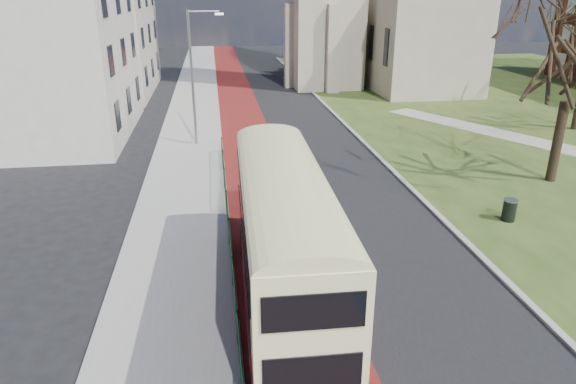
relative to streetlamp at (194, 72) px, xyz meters
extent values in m
plane|color=black|center=(4.35, -18.00, -4.59)|extent=(160.00, 160.00, 0.00)
cube|color=black|center=(5.85, 2.00, -4.59)|extent=(9.00, 120.00, 0.01)
cube|color=#591414|center=(3.15, 2.00, -4.59)|extent=(3.40, 120.00, 0.01)
cube|color=gray|center=(-0.65, 2.00, -4.53)|extent=(4.00, 120.00, 0.12)
cube|color=#999993|center=(1.35, 2.00, -4.53)|extent=(0.25, 120.00, 0.13)
cube|color=#999993|center=(10.45, 4.00, -4.53)|extent=(0.25, 80.00, 0.13)
cylinder|color=#0C391C|center=(1.40, -14.00, -3.49)|extent=(0.04, 24.00, 0.04)
cylinder|color=#0C391C|center=(1.40, -14.00, -4.44)|extent=(0.04, 24.00, 0.04)
cube|color=#A09382|center=(20.85, 20.00, -0.09)|extent=(9.00, 18.00, 9.00)
cube|color=beige|center=(-9.65, 4.00, 1.66)|extent=(10.00, 14.00, 12.50)
cube|color=#B8AD9C|center=(-9.65, 20.00, 0.91)|extent=(10.00, 16.00, 11.00)
cylinder|color=gray|center=(-0.15, 0.00, -0.47)|extent=(0.16, 0.16, 8.00)
cylinder|color=gray|center=(0.75, 0.00, 3.43)|extent=(1.80, 0.10, 0.10)
cube|color=silver|center=(1.65, 0.00, 3.28)|extent=(0.50, 0.18, 0.12)
cube|color=maroon|center=(2.91, -18.44, -3.63)|extent=(2.68, 10.45, 0.94)
cube|color=#F2F2A5|center=(2.91, -18.44, -1.79)|extent=(2.66, 10.40, 2.74)
cube|color=black|center=(1.73, -18.13, -2.64)|extent=(0.28, 8.52, 0.90)
cube|color=black|center=(4.10, -18.19, -2.64)|extent=(0.28, 8.52, 0.90)
cube|color=black|center=(1.73, -18.41, -1.22)|extent=(0.31, 9.35, 0.85)
cube|color=black|center=(4.09, -18.47, -1.22)|extent=(0.31, 9.35, 0.85)
cube|color=black|center=(3.05, -13.28, -2.64)|extent=(2.12, 0.14, 0.99)
cube|color=black|center=(3.05, -13.28, -1.22)|extent=(2.12, 0.14, 0.85)
cube|color=orange|center=(3.05, -13.28, -0.68)|extent=(1.69, 0.14, 0.28)
cylinder|color=black|center=(1.92, -14.88, -4.10)|extent=(0.31, 0.99, 0.98)
cylinder|color=black|center=(4.09, -14.94, -4.10)|extent=(0.31, 0.99, 0.98)
cylinder|color=black|center=(1.74, -21.53, -4.10)|extent=(0.31, 0.99, 0.98)
cylinder|color=black|center=(3.91, -21.59, -4.10)|extent=(0.31, 0.99, 0.98)
cylinder|color=black|center=(17.98, -9.22, -2.51)|extent=(0.62, 0.62, 4.08)
cylinder|color=black|center=(13.17, -13.51, -4.10)|extent=(0.68, 0.68, 0.90)
cylinder|color=gray|center=(13.17, -13.51, -3.63)|extent=(0.73, 0.73, 0.06)
camera|label=1|loc=(1.09, -31.78, 4.53)|focal=32.00mm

